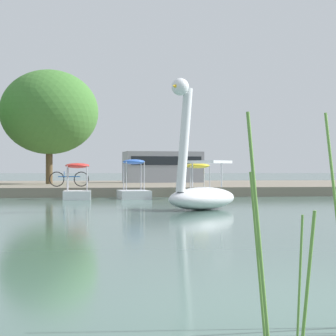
{
  "coord_description": "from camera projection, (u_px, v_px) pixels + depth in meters",
  "views": [
    {
      "loc": [
        -2.17,
        -5.89,
        1.15
      ],
      "look_at": [
        0.94,
        17.19,
        1.21
      ],
      "focal_mm": 74.11,
      "sensor_mm": 36.0,
      "label": 1
    }
  ],
  "objects": [
    {
      "name": "ground_plane",
      "position": [
        322.0,
        300.0,
        6.12
      ],
      "size": [
        503.44,
        503.44,
        0.0
      ],
      "primitive_type": "plane",
      "color": "#47665B"
    },
    {
      "name": "shore_bank_far",
      "position": [
        114.0,
        187.0,
        38.43
      ],
      "size": [
        150.31,
        18.98,
        0.41
      ],
      "primitive_type": "cube",
      "color": "slate",
      "rests_on": "ground_plane"
    },
    {
      "name": "swan_boat",
      "position": [
        200.0,
        188.0,
        19.9
      ],
      "size": [
        2.87,
        2.87,
        3.69
      ],
      "color": "white",
      "rests_on": "ground_plane"
    },
    {
      "name": "pedal_boat_yellow",
      "position": [
        197.0,
        187.0,
        27.55
      ],
      "size": [
        1.12,
        2.03,
        1.42
      ],
      "color": "white",
      "rests_on": "ground_plane"
    },
    {
      "name": "pedal_boat_blue",
      "position": [
        134.0,
        188.0,
        27.72
      ],
      "size": [
        1.26,
        2.04,
        1.58
      ],
      "color": "white",
      "rests_on": "ground_plane"
    },
    {
      "name": "pedal_boat_red",
      "position": [
        77.0,
        187.0,
        27.2
      ],
      "size": [
        1.12,
        1.81,
        1.42
      ],
      "color": "white",
      "rests_on": "ground_plane"
    },
    {
      "name": "tree_sapling_by_fence",
      "position": [
        49.0,
        112.0,
        36.71
      ],
      "size": [
        7.32,
        7.29,
        6.05
      ],
      "color": "brown",
      "rests_on": "shore_bank_far"
    },
    {
      "name": "bicycle_parked",
      "position": [
        69.0,
        179.0,
        30.74
      ],
      "size": [
        1.75,
        0.15,
        0.68
      ],
      "color": "black",
      "rests_on": "shore_bank_far"
    },
    {
      "name": "parked_van",
      "position": [
        163.0,
        166.0,
        41.21
      ],
      "size": [
        4.76,
        2.34,
        1.83
      ],
      "color": "gray",
      "rests_on": "shore_bank_far"
    }
  ]
}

